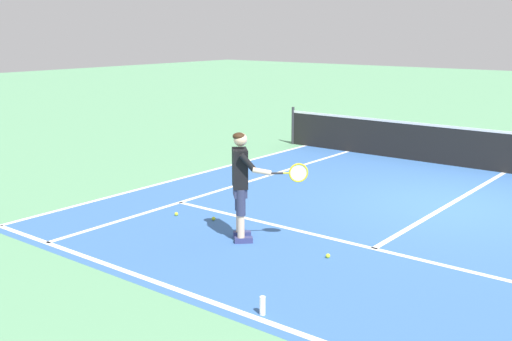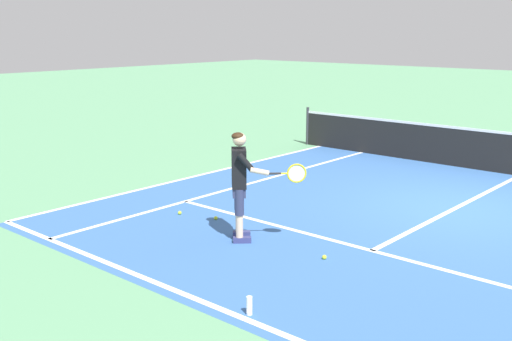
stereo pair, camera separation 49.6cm
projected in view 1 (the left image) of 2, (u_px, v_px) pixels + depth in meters
The scene contains 13 objects.
ground_plane at pixel (449, 205), 11.64m from camera, with size 80.00×80.00×0.00m, color #609E70.
court_inner_surface at pixel (421, 221), 10.65m from camera, with size 10.98×9.70×0.00m, color #3866A8.
line_baseline at pixel (255, 318), 7.09m from camera, with size 10.98×0.10×0.01m, color white.
line_service at pixel (374, 249), 9.31m from camera, with size 8.23×0.10×0.01m, color white.
line_centre_service at pixel (452, 203), 11.76m from camera, with size 0.10×6.40×0.01m, color white.
line_singles_left at pixel (238, 185), 13.13m from camera, with size 0.10×9.30×0.01m, color white.
line_doubles_left at pixel (192, 175), 13.96m from camera, with size 0.10×9.30×0.01m, color white.
tennis_net at pixel (506, 152), 14.11m from camera, with size 11.96×0.08×1.07m.
tennis_player at pixel (242, 179), 9.48m from camera, with size 1.16×0.73×1.71m.
tennis_ball_near_feet at pixel (328, 256), 8.93m from camera, with size 0.07×0.07×0.07m, color #CCE02D.
tennis_ball_by_baseline at pixel (176, 214), 10.95m from camera, with size 0.07×0.07×0.07m, color #CCE02D.
tennis_ball_mid_court at pixel (214, 219), 10.68m from camera, with size 0.07×0.07×0.07m, color #CCE02D.
water_bottle at pixel (263, 306), 7.14m from camera, with size 0.07×0.07×0.23m, color white.
Camera 1 is at (4.04, -11.07, 3.24)m, focal length 43.27 mm.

